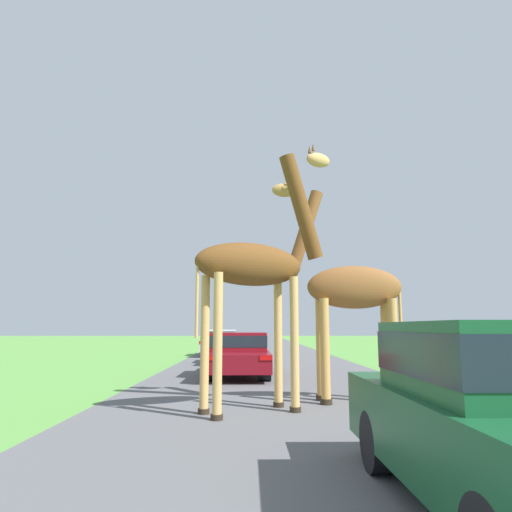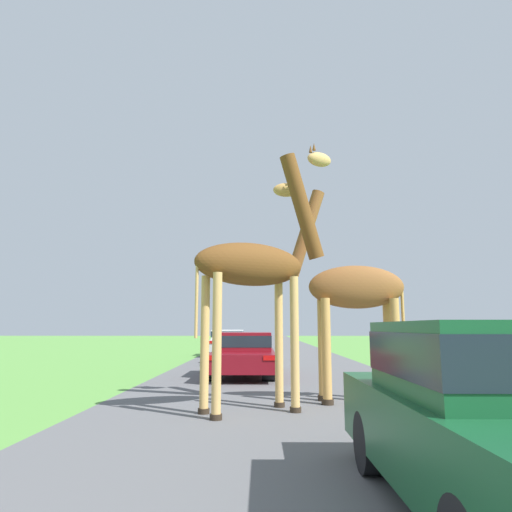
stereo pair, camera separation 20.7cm
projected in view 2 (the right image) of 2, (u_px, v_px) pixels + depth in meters
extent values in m
cube|color=#5B5B5E|center=(269.00, 351.00, 28.90)|extent=(7.43, 120.00, 0.00)
cylinder|color=tan|center=(279.00, 342.00, 8.79)|extent=(0.16, 0.16, 2.42)
cylinder|color=#2D2319|center=(279.00, 405.00, 8.61)|extent=(0.21, 0.21, 0.09)
cylinder|color=tan|center=(295.00, 343.00, 8.27)|extent=(0.16, 0.16, 2.42)
cylinder|color=#2D2319|center=(296.00, 410.00, 8.09)|extent=(0.21, 0.21, 0.09)
cylinder|color=tan|center=(205.00, 343.00, 8.13)|extent=(0.16, 0.16, 2.42)
cylinder|color=#2D2319|center=(204.00, 411.00, 7.95)|extent=(0.21, 0.21, 0.09)
cylinder|color=tan|center=(217.00, 344.00, 7.61)|extent=(0.16, 0.16, 2.42)
cylinder|color=#2D2319|center=(216.00, 417.00, 7.43)|extent=(0.21, 0.21, 0.09)
ellipsoid|color=brown|center=(250.00, 264.00, 8.42)|extent=(2.24, 1.59, 0.80)
cylinder|color=brown|center=(302.00, 207.00, 9.11)|extent=(0.99, 0.70, 2.13)
ellipsoid|color=tan|center=(319.00, 160.00, 9.46)|extent=(0.61, 0.47, 0.30)
cylinder|color=tan|center=(197.00, 299.00, 7.87)|extent=(0.06, 0.06, 1.33)
cone|color=brown|center=(310.00, 149.00, 9.48)|extent=(0.07, 0.07, 0.16)
cone|color=brown|center=(314.00, 147.00, 9.37)|extent=(0.07, 0.07, 0.16)
cylinder|color=tan|center=(326.00, 351.00, 9.03)|extent=(0.18, 0.18, 2.08)
cylinder|color=#2D2319|center=(328.00, 402.00, 8.88)|extent=(0.24, 0.24, 0.11)
cylinder|color=tan|center=(322.00, 349.00, 9.52)|extent=(0.18, 0.18, 2.08)
cylinder|color=#2D2319|center=(324.00, 398.00, 9.37)|extent=(0.24, 0.24, 0.11)
cylinder|color=tan|center=(396.00, 350.00, 9.05)|extent=(0.18, 0.18, 2.08)
cylinder|color=#2D2319|center=(399.00, 402.00, 8.89)|extent=(0.24, 0.24, 0.11)
cylinder|color=tan|center=(389.00, 349.00, 9.54)|extent=(0.18, 0.18, 2.08)
cylinder|color=#2D2319|center=(391.00, 398.00, 9.38)|extent=(0.24, 0.24, 0.11)
ellipsoid|color=brown|center=(356.00, 287.00, 9.48)|extent=(2.00, 0.63, 0.90)
cylinder|color=brown|center=(306.00, 233.00, 9.64)|extent=(0.84, 0.28, 1.88)
ellipsoid|color=tan|center=(286.00, 190.00, 9.78)|extent=(0.57, 0.25, 0.30)
cylinder|color=tan|center=(403.00, 315.00, 9.40)|extent=(0.06, 0.06, 1.14)
cone|color=brown|center=(294.00, 179.00, 9.75)|extent=(0.07, 0.07, 0.16)
cone|color=brown|center=(294.00, 181.00, 9.88)|extent=(0.07, 0.07, 0.16)
cube|color=#144C28|center=(505.00, 442.00, 3.58)|extent=(1.80, 4.03, 0.69)
cube|color=#144C28|center=(499.00, 359.00, 3.68)|extent=(1.62, 1.82, 0.59)
cube|color=#19232D|center=(498.00, 355.00, 3.68)|extent=(1.64, 1.83, 0.36)
cylinder|color=black|center=(376.00, 443.00, 4.73)|extent=(0.36, 0.62, 0.62)
cube|color=gray|center=(242.00, 349.00, 19.52)|extent=(1.85, 4.20, 0.59)
cube|color=gray|center=(242.00, 337.00, 19.60)|extent=(1.66, 1.89, 0.41)
cube|color=#19232D|center=(242.00, 337.00, 19.60)|extent=(1.68, 1.91, 0.24)
cube|color=red|center=(220.00, 346.00, 17.48)|extent=(0.33, 0.03, 0.14)
cube|color=red|center=(259.00, 346.00, 17.46)|extent=(0.33, 0.03, 0.14)
cylinder|color=black|center=(227.00, 353.00, 20.73)|extent=(0.37, 0.65, 0.65)
cylinder|color=black|center=(259.00, 353.00, 20.72)|extent=(0.37, 0.65, 0.65)
cylinder|color=black|center=(222.00, 357.00, 18.25)|extent=(0.37, 0.65, 0.65)
cylinder|color=black|center=(259.00, 357.00, 18.23)|extent=(0.37, 0.65, 0.65)
cube|color=silver|center=(228.00, 345.00, 24.32)|extent=(1.80, 4.13, 0.56)
cube|color=silver|center=(228.00, 335.00, 24.40)|extent=(1.62, 1.86, 0.51)
cube|color=#19232D|center=(228.00, 334.00, 24.40)|extent=(1.64, 1.87, 0.31)
cube|color=red|center=(210.00, 342.00, 22.31)|extent=(0.32, 0.03, 0.14)
cube|color=red|center=(240.00, 342.00, 22.29)|extent=(0.32, 0.03, 0.14)
cylinder|color=black|center=(216.00, 348.00, 25.51)|extent=(0.36, 0.66, 0.66)
cylinder|color=black|center=(242.00, 348.00, 25.50)|extent=(0.36, 0.66, 0.66)
cylinder|color=black|center=(212.00, 350.00, 23.06)|extent=(0.36, 0.66, 0.66)
cylinder|color=black|center=(240.00, 350.00, 23.05)|extent=(0.36, 0.66, 0.66)
cube|color=maroon|center=(243.00, 359.00, 14.15)|extent=(1.89, 4.51, 0.51)
cube|color=maroon|center=(244.00, 342.00, 14.24)|extent=(1.70, 2.03, 0.56)
cube|color=#19232D|center=(244.00, 341.00, 14.24)|extent=(1.72, 2.05, 0.34)
cube|color=red|center=(211.00, 358.00, 11.95)|extent=(0.34, 0.03, 0.12)
cube|color=red|center=(270.00, 358.00, 11.94)|extent=(0.34, 0.03, 0.12)
cylinder|color=black|center=(223.00, 363.00, 15.47)|extent=(0.38, 0.60, 0.60)
cylinder|color=black|center=(267.00, 363.00, 15.45)|extent=(0.38, 0.60, 0.60)
cylinder|color=black|center=(215.00, 370.00, 12.79)|extent=(0.38, 0.60, 0.60)
cylinder|color=black|center=(268.00, 370.00, 12.78)|extent=(0.38, 0.60, 0.60)
cylinder|color=#4C3823|center=(464.00, 355.00, 12.57)|extent=(0.08, 0.08, 1.49)
cube|color=#1E562D|center=(463.00, 335.00, 12.65)|extent=(0.70, 0.04, 0.44)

